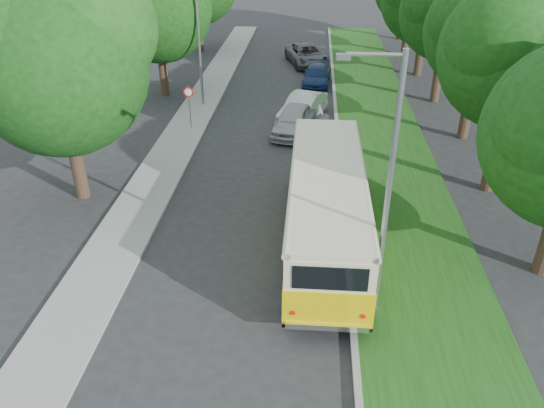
# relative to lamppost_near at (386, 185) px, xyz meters

# --- Properties ---
(ground) EXTENTS (120.00, 120.00, 0.00)m
(ground) POSITION_rel_lamppost_near_xyz_m (-4.21, 2.50, -4.37)
(ground) COLOR #28282A
(ground) RESTS_ON ground
(curb) EXTENTS (0.20, 70.00, 0.15)m
(curb) POSITION_rel_lamppost_near_xyz_m (-0.61, 7.50, -4.29)
(curb) COLOR gray
(curb) RESTS_ON ground
(grass_verge) EXTENTS (4.50, 70.00, 0.13)m
(grass_verge) POSITION_rel_lamppost_near_xyz_m (1.74, 7.50, -4.30)
(grass_verge) COLOR #1C4612
(grass_verge) RESTS_ON ground
(sidewalk) EXTENTS (2.20, 70.00, 0.12)m
(sidewalk) POSITION_rel_lamppost_near_xyz_m (-9.01, 7.50, -4.31)
(sidewalk) COLOR gray
(sidewalk) RESTS_ON ground
(treeline) EXTENTS (24.27, 41.91, 9.46)m
(treeline) POSITION_rel_lamppost_near_xyz_m (-1.06, 20.49, 1.56)
(treeline) COLOR #332319
(treeline) RESTS_ON ground
(lamppost_near) EXTENTS (1.71, 0.16, 8.00)m
(lamppost_near) POSITION_rel_lamppost_near_xyz_m (0.00, 0.00, 0.00)
(lamppost_near) COLOR gray
(lamppost_near) RESTS_ON ground
(lamppost_far) EXTENTS (1.71, 0.16, 7.50)m
(lamppost_far) POSITION_rel_lamppost_near_xyz_m (-8.91, 18.50, -0.25)
(lamppost_far) COLOR gray
(lamppost_far) RESTS_ON ground
(warning_sign) EXTENTS (0.56, 0.10, 2.50)m
(warning_sign) POSITION_rel_lamppost_near_xyz_m (-8.71, 14.48, -2.66)
(warning_sign) COLOR gray
(warning_sign) RESTS_ON ground
(vintage_bus) EXTENTS (2.65, 10.28, 3.05)m
(vintage_bus) POSITION_rel_lamppost_near_xyz_m (-1.41, 3.57, -2.84)
(vintage_bus) COLOR yellow
(vintage_bus) RESTS_ON ground
(car_silver) EXTENTS (2.66, 4.68, 1.50)m
(car_silver) POSITION_rel_lamppost_near_xyz_m (-2.99, 14.46, -3.62)
(car_silver) COLOR #AFAFB4
(car_silver) RESTS_ON ground
(car_white) EXTENTS (2.98, 4.81, 1.50)m
(car_white) POSITION_rel_lamppost_near_xyz_m (-2.58, 16.47, -3.62)
(car_white) COLOR silver
(car_white) RESTS_ON ground
(car_blue) EXTENTS (2.04, 4.52, 1.28)m
(car_blue) POSITION_rel_lamppost_near_xyz_m (-1.80, 23.35, -3.73)
(car_blue) COLOR navy
(car_blue) RESTS_ON ground
(car_grey) EXTENTS (3.88, 5.91, 1.51)m
(car_grey) POSITION_rel_lamppost_near_xyz_m (-2.59, 28.73, -3.61)
(car_grey) COLOR #4E5055
(car_grey) RESTS_ON ground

